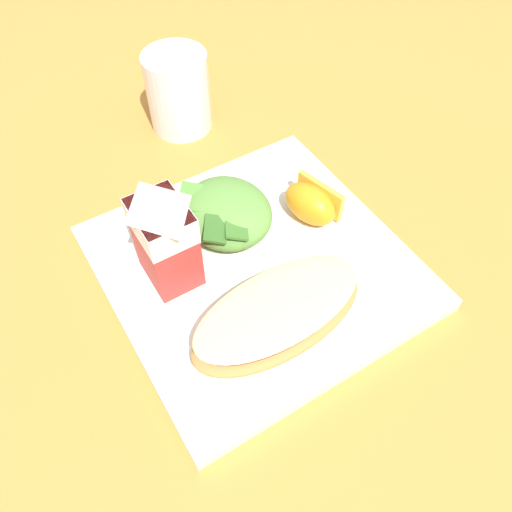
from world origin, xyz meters
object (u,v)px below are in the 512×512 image
object	(u,v)px
drinking_clear_cup	(178,92)
milk_carton	(164,233)
orange_wedge_front	(311,203)
white_plate	(256,267)
cheesy_pizza_bread	(278,314)
green_salad_pile	(226,212)

from	to	relation	value
drinking_clear_cup	milk_carton	bearing A→B (deg)	151.21
orange_wedge_front	drinking_clear_cup	xyz separation A→B (m)	(0.23, 0.04, 0.01)
white_plate	orange_wedge_front	size ratio (longest dim) A/B	4.18
milk_carton	drinking_clear_cup	bearing A→B (deg)	-28.79
cheesy_pizza_bread	orange_wedge_front	world-z (taller)	orange_wedge_front
milk_carton	orange_wedge_front	size ratio (longest dim) A/B	1.64
orange_wedge_front	white_plate	bearing A→B (deg)	105.46
milk_carton	orange_wedge_front	bearing A→B (deg)	-93.53
white_plate	orange_wedge_front	xyz separation A→B (m)	(0.02, -0.08, 0.03)
green_salad_pile	drinking_clear_cup	size ratio (longest dim) A/B	1.06
cheesy_pizza_bread	orange_wedge_front	bearing A→B (deg)	-47.56
cheesy_pizza_bread	green_salad_pile	xyz separation A→B (m)	(0.13, -0.02, 0.00)
cheesy_pizza_bread	green_salad_pile	distance (m)	0.13
orange_wedge_front	drinking_clear_cup	bearing A→B (deg)	9.12
cheesy_pizza_bread	milk_carton	bearing A→B (deg)	28.16
green_salad_pile	orange_wedge_front	world-z (taller)	same
green_salad_pile	orange_wedge_front	bearing A→B (deg)	-113.09
white_plate	drinking_clear_cup	xyz separation A→B (m)	(0.25, -0.04, 0.04)
white_plate	milk_carton	size ratio (longest dim) A/B	2.55
green_salad_pile	drinking_clear_cup	distance (m)	0.20
white_plate	green_salad_pile	xyz separation A→B (m)	(0.06, 0.00, 0.03)
milk_carton	drinking_clear_cup	distance (m)	0.25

